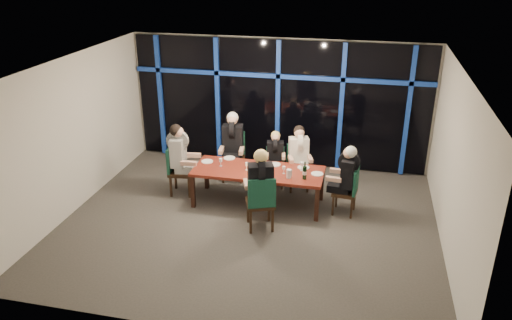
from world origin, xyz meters
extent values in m
plane|color=#504B46|center=(0.00, 0.00, 0.00)|extent=(7.00, 7.00, 0.00)
cube|color=silver|center=(0.00, 3.00, 1.50)|extent=(7.00, 0.04, 3.00)
cube|color=silver|center=(0.00, -3.00, 1.50)|extent=(7.00, 0.04, 3.00)
cube|color=silver|center=(-3.50, 0.00, 1.50)|extent=(0.04, 6.00, 3.00)
cube|color=silver|center=(3.50, 0.00, 1.50)|extent=(0.04, 6.00, 3.00)
cube|color=white|center=(0.00, 0.00, 3.00)|extent=(7.00, 6.00, 0.04)
cube|color=black|center=(0.00, 2.94, 1.50)|extent=(6.86, 0.04, 2.94)
cube|color=#1539A5|center=(-2.90, 2.89, 1.50)|extent=(0.10, 0.10, 2.94)
cube|color=#1539A5|center=(-1.45, 2.89, 1.50)|extent=(0.10, 0.10, 2.94)
cube|color=#1539A5|center=(0.00, 2.89, 1.50)|extent=(0.10, 0.10, 2.94)
cube|color=#1539A5|center=(1.45, 2.89, 1.50)|extent=(0.10, 0.10, 2.94)
cube|color=#1539A5|center=(2.90, 2.89, 1.50)|extent=(0.10, 0.10, 2.94)
cube|color=#1539A5|center=(0.00, 2.89, 2.16)|extent=(6.86, 0.10, 0.10)
cube|color=#FF2D14|center=(1.10, 3.25, 2.15)|extent=(0.60, 0.05, 0.35)
cube|color=maroon|center=(0.00, 0.80, 0.72)|extent=(2.60, 1.00, 0.06)
cube|color=black|center=(-1.24, 0.36, 0.34)|extent=(0.08, 0.08, 0.69)
cube|color=black|center=(1.24, 0.36, 0.34)|extent=(0.08, 0.08, 0.69)
cube|color=black|center=(-1.24, 1.24, 0.34)|extent=(0.08, 0.08, 0.69)
cube|color=black|center=(1.24, 1.24, 0.34)|extent=(0.08, 0.08, 0.69)
cube|color=black|center=(-0.80, 1.80, 0.50)|extent=(0.56, 0.56, 0.07)
cube|color=#184F3A|center=(-0.83, 2.02, 0.79)|extent=(0.50, 0.12, 0.55)
cube|color=black|center=(-0.97, 1.57, 0.23)|extent=(0.05, 0.05, 0.46)
cube|color=black|center=(-0.58, 1.63, 0.23)|extent=(0.05, 0.05, 0.46)
cube|color=black|center=(-1.02, 1.97, 0.23)|extent=(0.05, 0.05, 0.46)
cube|color=black|center=(-0.63, 2.02, 0.23)|extent=(0.05, 0.05, 0.46)
cube|color=black|center=(0.18, 1.67, 0.40)|extent=(0.46, 0.46, 0.05)
cube|color=#184F3A|center=(0.15, 1.85, 0.64)|extent=(0.40, 0.11, 0.44)
cube|color=black|center=(0.05, 1.49, 0.19)|extent=(0.04, 0.04, 0.37)
cube|color=black|center=(0.36, 1.54, 0.19)|extent=(0.04, 0.04, 0.37)
cube|color=black|center=(0.00, 1.80, 0.19)|extent=(0.04, 0.04, 0.37)
cube|color=black|center=(0.31, 1.86, 0.19)|extent=(0.04, 0.04, 0.37)
cube|color=black|center=(0.69, 1.64, 0.45)|extent=(0.57, 0.57, 0.06)
cube|color=#184F3A|center=(0.63, 1.83, 0.73)|extent=(0.45, 0.19, 0.50)
cube|color=black|center=(0.58, 1.41, 0.21)|extent=(0.05, 0.05, 0.42)
cube|color=black|center=(0.92, 1.52, 0.21)|extent=(0.05, 0.05, 0.42)
cube|color=black|center=(0.46, 1.76, 0.21)|extent=(0.05, 0.05, 0.42)
cube|color=black|center=(0.81, 1.87, 0.21)|extent=(0.05, 0.05, 0.42)
cube|color=black|center=(-1.68, 0.90, 0.49)|extent=(0.54, 0.54, 0.07)
cube|color=#184F3A|center=(-1.89, 0.88, 0.78)|extent=(0.11, 0.49, 0.54)
cube|color=black|center=(-1.46, 0.73, 0.23)|extent=(0.05, 0.05, 0.46)
cube|color=black|center=(-1.50, 1.12, 0.23)|extent=(0.05, 0.05, 0.46)
cube|color=black|center=(-1.85, 0.69, 0.23)|extent=(0.05, 0.05, 0.46)
cube|color=black|center=(-1.89, 1.07, 0.23)|extent=(0.05, 0.05, 0.46)
cube|color=black|center=(1.73, 0.80, 0.45)|extent=(0.50, 0.50, 0.06)
cube|color=#184F3A|center=(1.93, 0.77, 0.72)|extent=(0.10, 0.45, 0.50)
cube|color=black|center=(1.57, 0.99, 0.21)|extent=(0.04, 0.04, 0.42)
cube|color=black|center=(1.53, 0.64, 0.21)|extent=(0.04, 0.04, 0.42)
cube|color=black|center=(1.93, 0.95, 0.21)|extent=(0.04, 0.04, 0.42)
cube|color=black|center=(1.89, 0.60, 0.21)|extent=(0.04, 0.04, 0.42)
cube|color=black|center=(0.24, -0.10, 0.50)|extent=(0.65, 0.65, 0.07)
cube|color=#184F3A|center=(0.32, -0.31, 0.81)|extent=(0.49, 0.23, 0.56)
cube|color=black|center=(0.36, 0.15, 0.23)|extent=(0.06, 0.06, 0.47)
cube|color=black|center=(-0.02, 0.01, 0.23)|extent=(0.06, 0.06, 0.47)
cube|color=black|center=(0.50, -0.22, 0.23)|extent=(0.06, 0.06, 0.47)
cube|color=black|center=(0.12, -0.36, 0.23)|extent=(0.06, 0.06, 0.47)
cube|color=black|center=(-0.78, 1.67, 0.61)|extent=(0.46, 0.51, 0.15)
cube|color=black|center=(-0.81, 1.84, 0.97)|extent=(0.47, 0.32, 0.62)
cylinder|color=black|center=(-0.81, 1.84, 1.21)|extent=(0.17, 0.47, 0.46)
sphere|color=tan|center=(-0.80, 1.82, 1.41)|extent=(0.23, 0.23, 0.23)
sphere|color=silver|center=(-0.81, 1.86, 1.44)|extent=(0.25, 0.25, 0.25)
cube|color=tan|center=(-0.99, 1.55, 0.79)|extent=(0.13, 0.34, 0.09)
cube|color=tan|center=(-0.55, 1.61, 0.79)|extent=(0.13, 0.34, 0.09)
cube|color=black|center=(0.20, 1.57, 0.49)|extent=(0.38, 0.42, 0.12)
cube|color=black|center=(0.17, 1.71, 0.78)|extent=(0.39, 0.27, 0.50)
cylinder|color=black|center=(0.17, 1.71, 0.97)|extent=(0.15, 0.38, 0.37)
sphere|color=tan|center=(0.18, 1.69, 1.13)|extent=(0.19, 0.19, 0.19)
sphere|color=tan|center=(0.17, 1.73, 1.16)|extent=(0.20, 0.20, 0.20)
cube|color=tan|center=(0.04, 1.47, 0.79)|extent=(0.12, 0.27, 0.07)
cube|color=tan|center=(0.38, 1.53, 0.79)|extent=(0.12, 0.27, 0.07)
cube|color=white|center=(0.73, 1.52, 0.55)|extent=(0.48, 0.51, 0.14)
cube|color=white|center=(0.68, 1.68, 0.89)|extent=(0.46, 0.35, 0.56)
cylinder|color=white|center=(0.68, 1.68, 1.11)|extent=(0.23, 0.43, 0.42)
sphere|color=tan|center=(0.69, 1.66, 1.29)|extent=(0.21, 0.21, 0.21)
sphere|color=black|center=(0.67, 1.70, 1.32)|extent=(0.23, 0.23, 0.23)
cube|color=tan|center=(0.56, 1.39, 0.79)|extent=(0.17, 0.31, 0.08)
cube|color=tan|center=(0.95, 1.51, 0.79)|extent=(0.17, 0.31, 0.08)
cube|color=black|center=(-1.55, 0.92, 0.60)|extent=(0.50, 0.44, 0.15)
cube|color=black|center=(-1.72, 0.90, 0.95)|extent=(0.31, 0.46, 0.61)
cylinder|color=black|center=(-1.72, 0.90, 1.19)|extent=(0.47, 0.16, 0.46)
sphere|color=tan|center=(-1.70, 0.90, 1.39)|extent=(0.23, 0.23, 0.23)
sphere|color=black|center=(-1.74, 0.90, 1.42)|extent=(0.25, 0.25, 0.25)
cube|color=tan|center=(-1.44, 0.71, 0.79)|extent=(0.33, 0.12, 0.09)
cube|color=tan|center=(-1.49, 1.14, 0.79)|extent=(0.33, 0.12, 0.09)
cube|color=black|center=(1.61, 0.81, 0.55)|extent=(0.46, 0.40, 0.14)
cube|color=black|center=(1.77, 0.79, 0.88)|extent=(0.28, 0.42, 0.56)
cylinder|color=black|center=(1.77, 0.79, 1.10)|extent=(0.43, 0.15, 0.42)
sphere|color=tan|center=(1.75, 0.79, 1.28)|extent=(0.21, 0.21, 0.21)
sphere|color=silver|center=(1.79, 0.79, 1.31)|extent=(0.23, 0.23, 0.23)
cube|color=tan|center=(1.55, 1.02, 0.79)|extent=(0.31, 0.11, 0.08)
cube|color=tan|center=(1.51, 0.62, 0.79)|extent=(0.31, 0.11, 0.08)
cube|color=black|center=(0.19, 0.02, 0.62)|extent=(0.54, 0.58, 0.16)
cube|color=black|center=(0.25, -0.15, 0.98)|extent=(0.51, 0.41, 0.63)
cylinder|color=black|center=(0.25, -0.15, 1.23)|extent=(0.27, 0.48, 0.47)
sphere|color=tan|center=(0.25, -0.13, 1.43)|extent=(0.23, 0.23, 0.23)
sphere|color=tan|center=(0.26, -0.17, 1.47)|extent=(0.26, 0.26, 0.26)
cube|color=tan|center=(0.37, 0.18, 0.79)|extent=(0.20, 0.35, 0.09)
cube|color=tan|center=(-0.05, 0.03, 0.79)|extent=(0.20, 0.35, 0.09)
cylinder|color=white|center=(-0.72, 1.24, 0.76)|extent=(0.24, 0.24, 0.01)
cylinder|color=white|center=(0.28, 1.12, 0.76)|extent=(0.24, 0.24, 0.01)
cylinder|color=white|center=(0.87, 1.11, 0.76)|extent=(0.24, 0.24, 0.01)
cylinder|color=white|center=(-1.12, 0.97, 0.76)|extent=(0.24, 0.24, 0.01)
cylinder|color=white|center=(1.17, 0.86, 0.76)|extent=(0.24, 0.24, 0.01)
cylinder|color=white|center=(0.04, 0.42, 0.76)|extent=(0.24, 0.24, 0.01)
cylinder|color=black|center=(0.95, 0.59, 0.88)|extent=(0.08, 0.08, 0.26)
cylinder|color=black|center=(0.95, 0.59, 1.05)|extent=(0.03, 0.03, 0.10)
cylinder|color=silver|center=(0.95, 0.59, 0.88)|extent=(0.08, 0.08, 0.07)
cylinder|color=silver|center=(0.66, 0.57, 0.84)|extent=(0.10, 0.10, 0.18)
cylinder|color=silver|center=(0.71, 0.57, 0.86)|extent=(0.01, 0.01, 0.12)
cylinder|color=#FF9C4C|center=(-0.04, 0.61, 0.76)|extent=(0.05, 0.05, 0.03)
cylinder|color=silver|center=(-0.22, 0.75, 0.75)|extent=(0.06, 0.06, 0.01)
cylinder|color=silver|center=(-0.22, 0.75, 0.80)|extent=(0.01, 0.01, 0.09)
cylinder|color=silver|center=(-0.22, 0.75, 0.88)|extent=(0.06, 0.06, 0.06)
cylinder|color=white|center=(0.01, 0.97, 0.75)|extent=(0.06, 0.06, 0.01)
cylinder|color=white|center=(0.01, 0.97, 0.81)|extent=(0.01, 0.01, 0.10)
cylinder|color=white|center=(0.01, 0.97, 0.89)|extent=(0.07, 0.07, 0.07)
cylinder|color=silver|center=(0.53, 0.75, 0.75)|extent=(0.06, 0.06, 0.01)
cylinder|color=silver|center=(0.53, 0.75, 0.80)|extent=(0.01, 0.01, 0.09)
cylinder|color=silver|center=(0.53, 0.75, 0.88)|extent=(0.06, 0.06, 0.06)
cylinder|color=silver|center=(-0.78, 0.82, 0.75)|extent=(0.06, 0.06, 0.01)
cylinder|color=silver|center=(-0.78, 0.82, 0.80)|extent=(0.01, 0.01, 0.09)
cylinder|color=silver|center=(-0.78, 0.82, 0.88)|extent=(0.06, 0.06, 0.07)
cylinder|color=white|center=(0.85, 0.97, 0.75)|extent=(0.07, 0.07, 0.01)
cylinder|color=white|center=(0.85, 0.97, 0.81)|extent=(0.01, 0.01, 0.10)
cylinder|color=white|center=(0.85, 0.97, 0.90)|extent=(0.07, 0.07, 0.07)
camera|label=1|loc=(1.96, -8.05, 4.85)|focal=35.00mm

